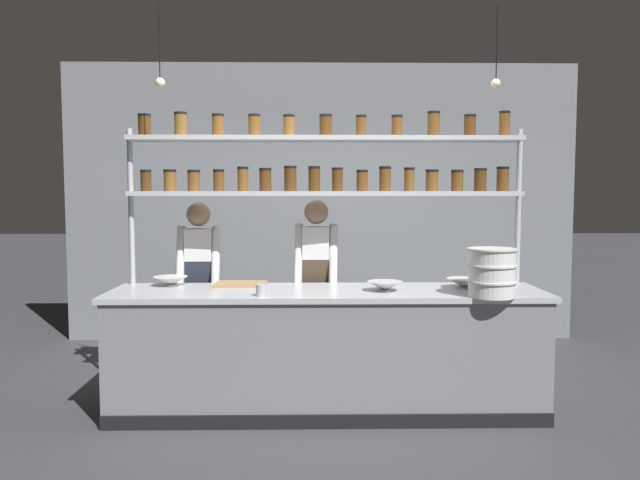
# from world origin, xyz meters

# --- Properties ---
(ground_plane) EXTENTS (40.00, 40.00, 0.00)m
(ground_plane) POSITION_xyz_m (0.00, 0.00, 0.00)
(ground_plane) COLOR #3D3D42
(back_wall) EXTENTS (5.63, 0.12, 3.05)m
(back_wall) POSITION_xyz_m (0.00, 2.35, 1.53)
(back_wall) COLOR gray
(back_wall) RESTS_ON ground_plane
(prep_counter) EXTENTS (3.23, 0.76, 0.92)m
(prep_counter) POSITION_xyz_m (0.00, -0.00, 0.46)
(prep_counter) COLOR gray
(prep_counter) RESTS_ON ground_plane
(spice_shelf_unit) EXTENTS (3.11, 0.28, 2.28)m
(spice_shelf_unit) POSITION_xyz_m (0.00, 0.33, 1.82)
(spice_shelf_unit) COLOR #B7BABF
(spice_shelf_unit) RESTS_ON ground_plane
(chef_left) EXTENTS (0.37, 0.28, 1.56)m
(chef_left) POSITION_xyz_m (-1.05, 0.59, 0.89)
(chef_left) COLOR black
(chef_left) RESTS_ON ground_plane
(chef_center) EXTENTS (0.38, 0.29, 1.58)m
(chef_center) POSITION_xyz_m (-0.07, 0.56, 0.90)
(chef_center) COLOR black
(chef_center) RESTS_ON ground_plane
(container_stack) EXTENTS (0.34, 0.34, 0.34)m
(container_stack) POSITION_xyz_m (1.14, -0.32, 1.09)
(container_stack) COLOR white
(container_stack) RESTS_ON prep_counter
(cutting_board) EXTENTS (0.40, 0.26, 0.02)m
(cutting_board) POSITION_xyz_m (-0.67, 0.23, 0.93)
(cutting_board) COLOR #A88456
(cutting_board) RESTS_ON prep_counter
(prep_bowl_near_left) EXTENTS (0.26, 0.26, 0.07)m
(prep_bowl_near_left) POSITION_xyz_m (0.43, -0.05, 0.96)
(prep_bowl_near_left) COLOR silver
(prep_bowl_near_left) RESTS_ON prep_counter
(prep_bowl_center_front) EXTENTS (0.26, 0.26, 0.07)m
(prep_bowl_center_front) POSITION_xyz_m (-1.21, 0.23, 0.96)
(prep_bowl_center_front) COLOR white
(prep_bowl_center_front) RESTS_ON prep_counter
(prep_bowl_center_back) EXTENTS (0.27, 0.27, 0.07)m
(prep_bowl_center_back) POSITION_xyz_m (1.05, 0.08, 0.96)
(prep_bowl_center_back) COLOR silver
(prep_bowl_center_back) RESTS_ON prep_counter
(serving_cup_front) EXTENTS (0.07, 0.07, 0.08)m
(serving_cup_front) POSITION_xyz_m (-0.47, -0.27, 0.96)
(serving_cup_front) COLOR #B2B7BC
(serving_cup_front) RESTS_ON prep_counter
(pendant_light_row) EXTENTS (2.51, 0.07, 0.60)m
(pendant_light_row) POSITION_xyz_m (0.01, 0.00, 2.47)
(pendant_light_row) COLOR black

